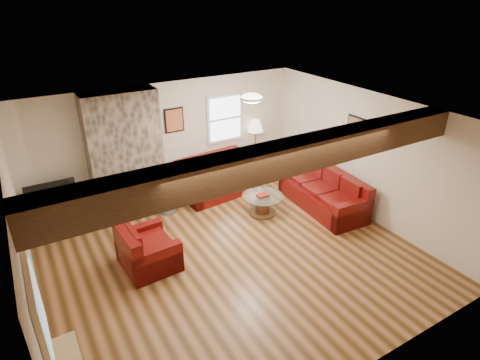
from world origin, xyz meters
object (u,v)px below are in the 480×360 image
object	(u,v)px
tv_cabinet	(56,216)
armchair_red	(148,246)
coffee_table	(262,204)
television	(51,193)
sofa_three	(322,190)
loveseat	(217,176)
floor_lamp	(255,129)

from	to	relation	value
tv_cabinet	armchair_red	bearing A→B (deg)	-60.10
coffee_table	television	size ratio (longest dim) A/B	0.96
sofa_three	tv_cabinet	xyz separation A→B (m)	(-4.93, 1.95, -0.14)
television	armchair_red	bearing A→B (deg)	-60.10
loveseat	television	size ratio (longest dim) A/B	1.84
sofa_three	loveseat	distance (m)	2.31
coffee_table	floor_lamp	xyz separation A→B (m)	(0.81, 1.56, 1.02)
tv_cabinet	coffee_table	bearing A→B (deg)	-22.65
loveseat	armchair_red	distance (m)	2.75
television	sofa_three	bearing A→B (deg)	-21.54
loveseat	television	distance (m)	3.34
loveseat	coffee_table	xyz separation A→B (m)	(0.39, -1.24, -0.22)
loveseat	television	bearing A→B (deg)	169.65
armchair_red	television	bearing A→B (deg)	26.58
television	loveseat	bearing A→B (deg)	-5.18
coffee_table	television	bearing A→B (deg)	157.35
armchair_red	coffee_table	xyz separation A→B (m)	(2.56, 0.44, -0.18)
tv_cabinet	television	world-z (taller)	television
armchair_red	sofa_three	bearing A→B (deg)	-92.69
sofa_three	coffee_table	distance (m)	1.31
television	floor_lamp	distance (m)	4.54
loveseat	tv_cabinet	bearing A→B (deg)	169.65
television	floor_lamp	bearing A→B (deg)	0.25
floor_lamp	armchair_red	bearing A→B (deg)	-149.23
sofa_three	floor_lamp	world-z (taller)	floor_lamp
loveseat	floor_lamp	world-z (taller)	floor_lamp
armchair_red	floor_lamp	distance (m)	4.01
loveseat	armchair_red	bearing A→B (deg)	-147.28
coffee_table	sofa_three	bearing A→B (deg)	-18.12
armchair_red	coffee_table	size ratio (longest dim) A/B	1.12
armchair_red	coffee_table	distance (m)	2.60
loveseat	coffee_table	world-z (taller)	loveseat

